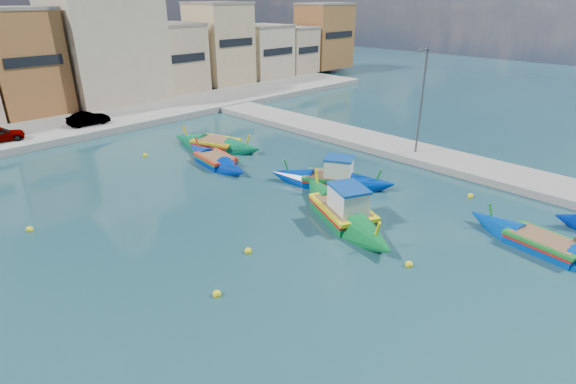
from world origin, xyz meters
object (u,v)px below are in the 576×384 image
church_block (101,25)px  luzzu_green (216,145)px  luzzu_turquoise_cabin (343,212)px  luzzu_blue_south (544,245)px  quay_street_lamp (421,101)px  luzzu_blue_cabin (332,180)px  luzzu_cyan_mid (216,161)px

church_block → luzzu_green: size_ratio=2.19×
church_block → luzzu_turquoise_cabin: (-4.18, -36.43, -8.02)m
church_block → luzzu_blue_south: bearing=-90.0°
quay_street_lamp → luzzu_blue_cabin: quay_street_lamp is taller
luzzu_blue_cabin → luzzu_cyan_mid: size_ratio=1.03×
church_block → luzzu_turquoise_cabin: church_block is taller
church_block → luzzu_turquoise_cabin: bearing=-96.6°
quay_street_lamp → luzzu_turquoise_cabin: bearing=-168.2°
luzzu_blue_cabin → luzzu_blue_south: bearing=-85.2°
luzzu_turquoise_cabin → luzzu_blue_south: 9.86m
church_block → luzzu_cyan_mid: size_ratio=2.37×
luzzu_cyan_mid → luzzu_green: luzzu_green is taller
luzzu_green → luzzu_blue_cabin: bearing=-86.7°
luzzu_turquoise_cabin → luzzu_green: 15.11m
luzzu_blue_cabin → luzzu_blue_south: (1.04, -12.37, -0.12)m
quay_street_lamp → luzzu_blue_cabin: (-8.45, 1.04, -3.98)m
quay_street_lamp → luzzu_green: (-9.11, 12.46, -4.05)m
church_block → quay_street_lamp: bearing=-77.7°
church_block → luzzu_green: 23.08m
luzzu_green → luzzu_blue_south: (1.70, -23.80, -0.04)m
luzzu_turquoise_cabin → luzzu_blue_cabin: luzzu_turquoise_cabin is taller
quay_street_lamp → luzzu_green: size_ratio=0.92×
luzzu_blue_cabin → luzzu_turquoise_cabin: bearing=-132.5°
luzzu_turquoise_cabin → luzzu_blue_cabin: size_ratio=1.21×
luzzu_cyan_mid → luzzu_green: (2.20, 2.91, 0.04)m
luzzu_blue_cabin → luzzu_blue_south: size_ratio=1.00×
quay_street_lamp → luzzu_blue_south: bearing=-123.2°
church_block → luzzu_blue_south: church_block is taller
quay_street_lamp → luzzu_blue_cabin: size_ratio=0.96×
luzzu_cyan_mid → luzzu_blue_south: bearing=-79.4°
luzzu_cyan_mid → luzzu_blue_cabin: bearing=-71.4°
luzzu_blue_cabin → luzzu_blue_south: 12.42m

